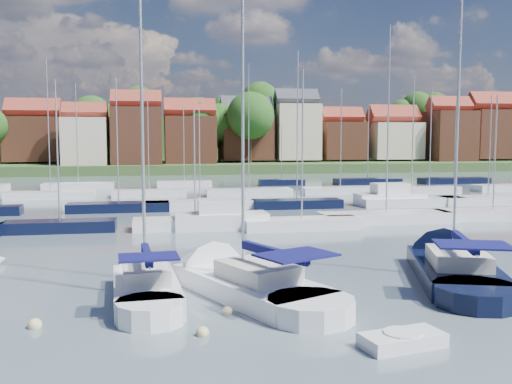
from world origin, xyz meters
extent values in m
plane|color=#495763|center=(0.00, 40.00, 0.00)|extent=(260.00, 260.00, 0.00)
cube|color=white|center=(-10.70, 1.74, 0.25)|extent=(3.09, 6.56, 1.20)
cone|color=white|center=(-10.97, 5.73, 0.25)|extent=(2.87, 3.28, 2.67)
cylinder|color=white|center=(-10.49, -1.46, 0.25)|extent=(2.84, 2.84, 1.20)
cube|color=beige|center=(-10.67, 1.29, 1.20)|extent=(2.04, 2.79, 0.70)
cylinder|color=#B2B2B7|center=(-10.73, 2.18, 6.77)|extent=(0.14, 0.14, 11.85)
cylinder|color=#B2B2B7|center=(-10.61, 0.41, 2.05)|extent=(0.34, 3.55, 0.10)
cube|color=#0E0F49|center=(-10.61, 0.41, 2.20)|extent=(0.53, 3.39, 0.35)
cube|color=#0E0F49|center=(-10.53, -0.75, 2.35)|extent=(2.37, 1.75, 0.08)
cube|color=white|center=(-6.21, 1.49, 0.25)|extent=(6.49, 8.82, 1.20)
cone|color=white|center=(-8.34, 6.12, 0.25)|extent=(4.74, 5.02, 3.39)
cylinder|color=white|center=(-4.51, -2.21, 0.25)|extent=(4.50, 4.50, 1.20)
cube|color=beige|center=(-5.98, 0.98, 1.20)|extent=(3.58, 4.08, 0.70)
cylinder|color=#B2B2B7|center=(-6.45, 2.00, 8.39)|extent=(0.14, 0.14, 15.09)
cylinder|color=#B2B2B7|center=(-5.50, -0.05, 2.05)|extent=(1.98, 4.15, 0.10)
cube|color=#0E0F49|center=(-5.50, -0.05, 2.20)|extent=(2.07, 4.03, 0.35)
cube|color=#0E0F49|center=(-4.89, -1.39, 2.35)|extent=(3.47, 3.06, 0.08)
cube|color=black|center=(4.05, 2.46, 0.25)|extent=(6.09, 9.26, 1.20)
cone|color=black|center=(5.73, 7.55, 0.25)|extent=(4.70, 5.08, 3.57)
cylinder|color=black|center=(2.70, -1.61, 0.25)|extent=(4.51, 4.51, 1.20)
cube|color=beige|center=(3.86, 1.90, 1.20)|extent=(3.50, 4.18, 0.70)
cylinder|color=#B2B2B7|center=(4.23, 3.03, 8.97)|extent=(0.14, 0.14, 16.24)
cylinder|color=#B2B2B7|center=(3.49, 0.77, 2.05)|extent=(1.59, 4.55, 0.10)
cube|color=#0E0F49|center=(3.49, 0.77, 2.20)|extent=(1.71, 4.39, 0.35)
cube|color=#0E0F49|center=(3.00, -0.70, 2.35)|extent=(3.56, 2.99, 0.08)
cube|color=white|center=(-2.30, -5.46, 0.20)|extent=(2.97, 1.81, 0.54)
cylinder|color=white|center=(-2.30, -5.46, 0.35)|extent=(1.29, 1.29, 0.35)
sphere|color=beige|center=(-14.63, -1.32, 0.00)|extent=(0.52, 0.52, 0.52)
sphere|color=beige|center=(-8.70, -3.20, 0.00)|extent=(0.46, 0.46, 0.46)
sphere|color=beige|center=(-7.55, -0.96, 0.00)|extent=(0.42, 0.42, 0.42)
sphere|color=#D85914|center=(5.35, 7.08, 0.00)|extent=(0.52, 0.52, 0.52)
cube|color=black|center=(-17.11, 20.54, 0.35)|extent=(8.01, 2.24, 1.00)
cylinder|color=#B2B2B7|center=(-17.11, 20.54, 5.93)|extent=(0.12, 0.12, 10.16)
cube|color=white|center=(-7.27, 20.20, 0.35)|extent=(9.22, 2.58, 1.00)
cylinder|color=#B2B2B7|center=(-7.27, 20.20, 4.94)|extent=(0.12, 0.12, 8.18)
cube|color=white|center=(0.63, 18.61, 0.35)|extent=(8.78, 2.46, 1.00)
cylinder|color=#B2B2B7|center=(0.63, 18.61, 6.38)|extent=(0.12, 0.12, 11.06)
cube|color=white|center=(8.23, 20.67, 0.35)|extent=(10.79, 3.02, 1.00)
cylinder|color=#B2B2B7|center=(8.23, 20.67, 8.29)|extent=(0.12, 0.12, 14.87)
cube|color=white|center=(17.98, 21.03, 0.35)|extent=(10.13, 2.84, 1.00)
cylinder|color=#B2B2B7|center=(17.98, 21.03, 5.65)|extent=(0.12, 0.12, 9.59)
cube|color=white|center=(-5.31, 20.00, 0.50)|extent=(7.00, 2.60, 1.40)
cube|color=white|center=(-5.31, 20.00, 1.60)|extent=(3.50, 2.20, 1.30)
cube|color=black|center=(-13.55, 31.64, 0.35)|extent=(9.30, 2.60, 1.00)
cylinder|color=#B2B2B7|center=(-13.55, 31.64, 6.59)|extent=(0.12, 0.12, 11.48)
cube|color=white|center=(-5.94, 32.01, 0.35)|extent=(10.40, 2.91, 1.00)
cylinder|color=#B2B2B7|center=(-5.94, 32.01, 5.24)|extent=(0.12, 0.12, 8.77)
cube|color=black|center=(3.48, 31.28, 0.35)|extent=(8.80, 2.46, 1.00)
cylinder|color=#B2B2B7|center=(3.48, 31.28, 8.01)|extent=(0.12, 0.12, 14.33)
cube|color=white|center=(15.40, 31.16, 0.35)|extent=(10.73, 3.00, 1.00)
cylinder|color=#B2B2B7|center=(15.40, 31.16, 6.92)|extent=(0.12, 0.12, 12.14)
cube|color=white|center=(23.82, 30.97, 0.35)|extent=(10.48, 2.93, 1.00)
cylinder|color=#B2B2B7|center=(23.82, 30.97, 5.99)|extent=(0.12, 0.12, 10.28)
cube|color=white|center=(13.46, 32.00, 0.50)|extent=(7.00, 2.60, 1.40)
cube|color=white|center=(13.46, 32.00, 1.60)|extent=(3.50, 2.20, 1.30)
cube|color=white|center=(-21.71, 44.21, 0.35)|extent=(9.71, 2.72, 1.00)
cylinder|color=#B2B2B7|center=(-21.71, 44.21, 8.29)|extent=(0.12, 0.12, 14.88)
cube|color=white|center=(-10.84, 44.51, 0.35)|extent=(8.49, 2.38, 1.00)
cylinder|color=#B2B2B7|center=(-10.84, 44.51, 6.51)|extent=(0.12, 0.12, 11.31)
cube|color=white|center=(0.79, 43.78, 0.35)|extent=(10.16, 2.85, 1.00)
cylinder|color=#B2B2B7|center=(0.79, 43.78, 8.15)|extent=(0.12, 0.12, 14.59)
cube|color=white|center=(12.17, 43.90, 0.35)|extent=(9.53, 2.67, 1.00)
cylinder|color=#B2B2B7|center=(12.17, 43.90, 6.81)|extent=(0.12, 0.12, 11.91)
cube|color=white|center=(23.16, 42.50, 0.35)|extent=(7.62, 2.13, 1.00)
cylinder|color=#B2B2B7|center=(23.16, 42.50, 6.91)|extent=(0.12, 0.12, 12.13)
cube|color=white|center=(35.22, 43.59, 0.35)|extent=(10.17, 2.85, 1.00)
cube|color=white|center=(-20.26, 56.56, 0.35)|extent=(9.24, 2.59, 1.00)
cylinder|color=#B2B2B7|center=(-20.26, 56.56, 7.43)|extent=(0.12, 0.12, 13.17)
cube|color=white|center=(-6.08, 57.30, 0.35)|extent=(7.57, 2.12, 1.00)
cylinder|color=#B2B2B7|center=(-6.08, 57.30, 5.97)|extent=(0.12, 0.12, 10.24)
cube|color=black|center=(7.88, 57.47, 0.35)|extent=(6.58, 1.84, 1.00)
cylinder|color=#B2B2B7|center=(7.88, 57.47, 4.85)|extent=(0.12, 0.12, 8.01)
cube|color=black|center=(20.94, 57.40, 0.35)|extent=(9.92, 2.78, 1.00)
cylinder|color=#B2B2B7|center=(20.94, 57.40, 6.31)|extent=(0.12, 0.12, 10.92)
cube|color=black|center=(34.28, 56.37, 0.35)|extent=(10.55, 2.95, 1.00)
cylinder|color=#B2B2B7|center=(34.28, 56.37, 6.61)|extent=(0.12, 0.12, 11.51)
cube|color=#375329|center=(0.00, 117.00, 0.30)|extent=(200.00, 70.00, 3.00)
cube|color=#375329|center=(0.00, 142.00, 5.00)|extent=(200.00, 60.00, 14.00)
cube|color=brown|center=(-33.65, 97.79, 6.56)|extent=(10.37, 9.97, 8.73)
cube|color=maroon|center=(-33.65, 97.79, 12.20)|extent=(10.57, 5.13, 5.13)
cube|color=beige|center=(-22.74, 89.00, 6.08)|extent=(8.09, 8.80, 8.96)
cube|color=maroon|center=(-22.74, 89.00, 11.55)|extent=(8.25, 4.00, 4.00)
cube|color=brown|center=(-13.35, 89.94, 7.08)|extent=(9.36, 10.17, 10.97)
cube|color=maroon|center=(-13.35, 89.94, 13.72)|extent=(9.54, 4.63, 4.63)
cube|color=brown|center=(-3.04, 91.65, 6.31)|extent=(9.90, 8.56, 9.42)
cube|color=maroon|center=(-3.04, 91.65, 12.23)|extent=(10.10, 4.90, 4.90)
cube|color=brown|center=(9.10, 96.65, 6.95)|extent=(10.59, 8.93, 9.49)
cube|color=#383A42|center=(9.10, 96.65, 12.99)|extent=(10.80, 5.24, 5.24)
cube|color=beige|center=(19.71, 95.80, 8.02)|extent=(9.01, 8.61, 11.65)
cube|color=#383A42|center=(19.71, 95.80, 14.95)|extent=(9.19, 4.46, 4.46)
cube|color=brown|center=(30.17, 97.00, 6.20)|extent=(9.10, 9.34, 8.00)
cube|color=maroon|center=(30.17, 97.00, 11.32)|extent=(9.28, 4.50, 4.50)
cube|color=beige|center=(41.95, 96.59, 6.14)|extent=(10.86, 9.59, 7.88)
cube|color=maroon|center=(41.95, 96.59, 11.41)|extent=(11.07, 5.37, 5.37)
cube|color=brown|center=(53.76, 93.92, 7.09)|extent=(9.18, 9.96, 10.97)
cube|color=maroon|center=(53.76, 93.92, 13.70)|extent=(9.36, 4.54, 4.54)
cube|color=brown|center=(65.18, 95.21, 7.58)|extent=(11.39, 9.67, 10.76)
cube|color=maroon|center=(65.18, 95.21, 14.36)|extent=(11.62, 5.64, 5.64)
cylinder|color=#382619|center=(56.77, 115.51, 8.51)|extent=(0.50, 0.50, 4.47)
sphere|color=#325B1C|center=(56.77, 115.51, 14.58)|extent=(8.18, 8.18, 8.18)
cylinder|color=#382619|center=(3.46, 95.93, 3.83)|extent=(0.50, 0.50, 4.46)
sphere|color=#325B1C|center=(3.46, 95.93, 9.88)|extent=(8.15, 8.15, 8.15)
cylinder|color=#382619|center=(15.22, 113.68, 8.58)|extent=(0.50, 0.50, 5.15)
sphere|color=#325B1C|center=(15.22, 113.68, 15.56)|extent=(9.41, 9.41, 9.41)
cylinder|color=#382619|center=(-13.54, 116.31, 8.68)|extent=(0.50, 0.50, 4.56)
sphere|color=#325B1C|center=(-13.54, 116.31, 14.87)|extent=(8.34, 8.34, 8.34)
cylinder|color=#382619|center=(-23.24, 105.25, 4.18)|extent=(0.50, 0.50, 5.15)
sphere|color=#325B1C|center=(-23.24, 105.25, 11.17)|extent=(9.42, 9.42, 9.42)
cylinder|color=#382619|center=(-38.67, 107.32, 6.76)|extent=(0.50, 0.50, 3.42)
sphere|color=#325B1C|center=(-38.67, 107.32, 11.40)|extent=(6.26, 6.26, 6.26)
cylinder|color=#382619|center=(13.76, 104.71, 3.48)|extent=(0.50, 0.50, 3.77)
sphere|color=#325B1C|center=(13.76, 104.71, 8.60)|extent=(6.89, 6.89, 6.89)
cylinder|color=#382619|center=(9.05, 90.94, 4.21)|extent=(0.50, 0.50, 5.21)
sphere|color=#325B1C|center=(9.05, 90.94, 11.28)|extent=(9.53, 9.53, 9.53)
cylinder|color=#382619|center=(61.93, 101.62, 3.09)|extent=(0.50, 0.50, 2.97)
sphere|color=#325B1C|center=(61.93, 101.62, 7.12)|extent=(5.44, 5.44, 5.44)
cylinder|color=#382619|center=(-1.15, 93.75, 4.02)|extent=(0.50, 0.50, 4.84)
sphere|color=#325B1C|center=(-1.15, 93.75, 10.59)|extent=(8.85, 8.85, 8.85)
cylinder|color=#382619|center=(52.68, 115.72, 8.17)|extent=(0.50, 0.50, 3.72)
sphere|color=#325B1C|center=(52.68, 115.72, 13.21)|extent=(6.80, 6.80, 6.80)
cylinder|color=#382619|center=(54.05, 94.13, 3.62)|extent=(0.50, 0.50, 4.05)
sphere|color=#325B1C|center=(54.05, 94.13, 9.11)|extent=(7.40, 7.40, 7.40)
cylinder|color=#382619|center=(6.84, 113.29, 7.91)|extent=(0.50, 0.50, 3.93)
sphere|color=#325B1C|center=(6.84, 113.29, 13.24)|extent=(7.19, 7.19, 7.19)
cylinder|color=#382619|center=(30.65, 100.17, 3.51)|extent=(0.50, 0.50, 3.82)
sphere|color=#325B1C|center=(30.65, 100.17, 8.70)|extent=(6.99, 6.99, 6.99)
cylinder|color=#382619|center=(-17.44, 93.12, 3.34)|extent=(0.50, 0.50, 3.48)
sphere|color=#325B1C|center=(-17.44, 93.12, 8.07)|extent=(6.37, 6.37, 6.37)
cylinder|color=#382619|center=(57.51, 102.81, 3.09)|extent=(0.50, 0.50, 2.99)
sphere|color=#325B1C|center=(57.51, 102.81, 7.14)|extent=(5.46, 5.46, 5.46)
cylinder|color=#382619|center=(3.61, 99.04, 3.22)|extent=(0.50, 0.50, 3.25)
sphere|color=#325B1C|center=(3.61, 99.04, 7.63)|extent=(5.94, 5.94, 5.94)
cylinder|color=#382619|center=(-3.05, 100.73, 3.09)|extent=(0.50, 0.50, 2.98)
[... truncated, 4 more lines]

